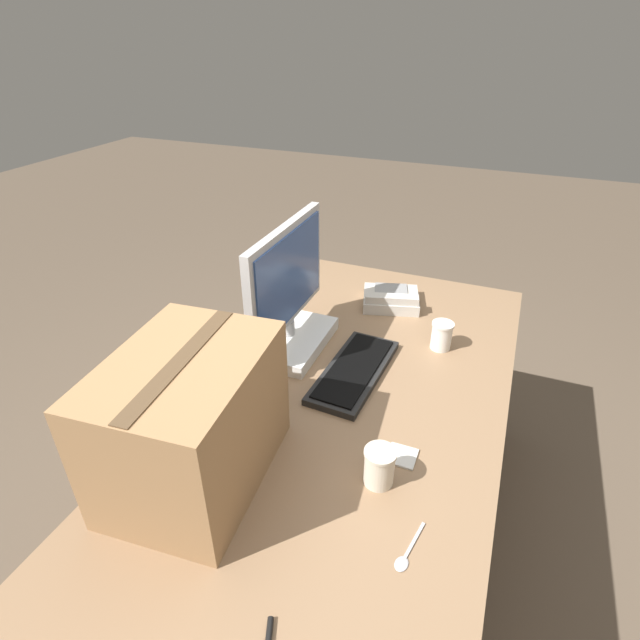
# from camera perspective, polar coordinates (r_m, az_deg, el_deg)

# --- Properties ---
(ground_plane) EXTENTS (12.00, 12.00, 0.00)m
(ground_plane) POSITION_cam_1_polar(r_m,az_deg,el_deg) (2.06, 2.48, -24.93)
(ground_plane) COLOR brown
(office_desk) EXTENTS (1.80, 0.90, 0.74)m
(office_desk) POSITION_cam_1_polar(r_m,az_deg,el_deg) (1.76, 2.76, -18.16)
(office_desk) COLOR #8C6B4C
(office_desk) RESTS_ON ground_plane
(monitor) EXTENTS (0.50, 0.24, 0.43)m
(monitor) POSITION_cam_1_polar(r_m,az_deg,el_deg) (1.64, -3.72, 2.04)
(monitor) COLOR white
(monitor) RESTS_ON office_desk
(keyboard) EXTENTS (0.42, 0.19, 0.03)m
(keyboard) POSITION_cam_1_polar(r_m,az_deg,el_deg) (1.59, 3.92, -5.81)
(keyboard) COLOR black
(keyboard) RESTS_ON office_desk
(desk_phone) EXTENTS (0.24, 0.26, 0.07)m
(desk_phone) POSITION_cam_1_polar(r_m,az_deg,el_deg) (1.98, 8.10, 2.41)
(desk_phone) COLOR beige
(desk_phone) RESTS_ON office_desk
(paper_cup_left) EXTENTS (0.08, 0.08, 0.10)m
(paper_cup_left) POSITION_cam_1_polar(r_m,az_deg,el_deg) (1.25, 6.80, -16.29)
(paper_cup_left) COLOR beige
(paper_cup_left) RESTS_ON office_desk
(paper_cup_right) EXTENTS (0.07, 0.07, 0.10)m
(paper_cup_right) POSITION_cam_1_polar(r_m,az_deg,el_deg) (1.74, 13.72, -1.73)
(paper_cup_right) COLOR white
(paper_cup_right) RESTS_ON office_desk
(spoon) EXTENTS (0.14, 0.04, 0.00)m
(spoon) POSITION_cam_1_polar(r_m,az_deg,el_deg) (1.17, 9.83, -24.95)
(spoon) COLOR #B2B2B7
(spoon) RESTS_ON office_desk
(cardboard_box) EXTENTS (0.46, 0.35, 0.34)m
(cardboard_box) POSITION_cam_1_polar(r_m,az_deg,el_deg) (1.21, -14.53, -11.08)
(cardboard_box) COLOR #9E754C
(cardboard_box) RESTS_ON office_desk
(sticky_note_pad) EXTENTS (0.07, 0.07, 0.01)m
(sticky_note_pad) POSITION_cam_1_polar(r_m,az_deg,el_deg) (1.34, 9.33, -15.09)
(sticky_note_pad) COLOR silver
(sticky_note_pad) RESTS_ON office_desk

